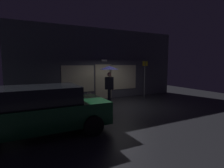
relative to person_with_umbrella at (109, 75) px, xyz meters
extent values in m
plane|color=#26262B|center=(0.34, -0.66, -1.63)|extent=(18.00, 18.00, 0.00)
cube|color=#4C4C56|center=(0.34, 1.69, 0.58)|extent=(10.92, 0.30, 4.43)
cube|color=beige|center=(0.34, 1.52, -0.53)|extent=(1.10, 0.04, 2.20)
cube|color=beige|center=(-1.30, 1.52, -0.28)|extent=(1.98, 0.04, 1.60)
cube|color=beige|center=(1.81, 1.52, -0.28)|extent=(1.98, 0.04, 1.60)
cube|color=white|center=(0.34, 1.44, 0.82)|extent=(0.36, 0.16, 0.12)
cylinder|color=black|center=(0.06, 0.08, -1.21)|extent=(0.15, 0.15, 0.84)
cylinder|color=black|center=(-0.06, -0.08, -1.21)|extent=(0.15, 0.15, 0.84)
cube|color=black|center=(0.00, 0.00, -0.45)|extent=(0.51, 0.46, 0.68)
cube|color=silver|center=(-0.07, 0.11, -0.45)|extent=(0.13, 0.10, 0.54)
cube|color=#B28C19|center=(-0.07, 0.11, -0.47)|extent=(0.05, 0.05, 0.43)
sphere|color=tan|center=(0.00, 0.00, 0.03)|extent=(0.23, 0.23, 0.23)
cylinder|color=slate|center=(0.00, 0.00, 0.04)|extent=(0.02, 0.02, 0.92)
cone|color=#14144C|center=(0.00, 0.00, 0.40)|extent=(1.03, 1.03, 0.19)
cube|color=#0C3F1E|center=(-3.85, -2.78, -1.00)|extent=(4.32, 1.83, 0.73)
cube|color=black|center=(-3.85, -2.78, -0.36)|extent=(2.42, 1.61, 0.54)
cylinder|color=black|center=(-2.38, -1.87, -1.31)|extent=(0.64, 0.22, 0.64)
cylinder|color=black|center=(-2.39, -3.70, -1.31)|extent=(0.64, 0.22, 0.64)
cylinder|color=#595B60|center=(2.91, 0.63, -0.38)|extent=(0.07, 0.07, 2.50)
cube|color=gold|center=(2.91, 0.61, 0.63)|extent=(0.40, 0.02, 0.30)
cylinder|color=slate|center=(-0.89, 0.84, -1.34)|extent=(0.26, 0.26, 0.57)
cylinder|color=slate|center=(-1.80, 0.22, -1.32)|extent=(0.22, 0.22, 0.62)
camera|label=1|loc=(-4.31, -8.72, 0.61)|focal=28.46mm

